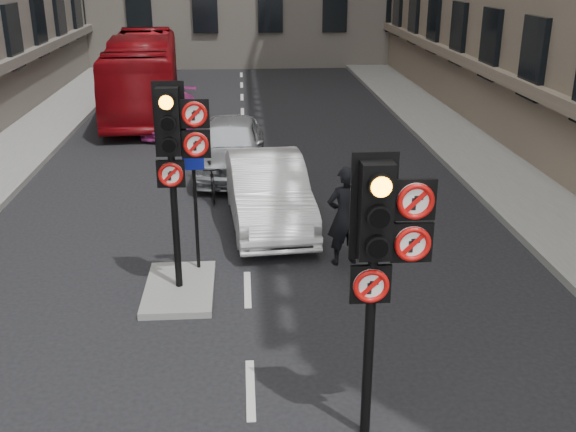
{
  "coord_description": "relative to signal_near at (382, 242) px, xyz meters",
  "views": [
    {
      "loc": [
        -0.03,
        -5.77,
        5.5
      ],
      "look_at": [
        0.5,
        1.82,
        2.6
      ],
      "focal_mm": 42.0,
      "sensor_mm": 36.0,
      "label": 1
    }
  ],
  "objects": [
    {
      "name": "pavement_right",
      "position": [
        5.71,
        11.01,
        -2.5
      ],
      "size": [
        3.0,
        50.0,
        0.16
      ],
      "primitive_type": "cube",
      "color": "gray",
      "rests_on": "ground"
    },
    {
      "name": "centre_island",
      "position": [
        -2.69,
        4.01,
        -2.52
      ],
      "size": [
        1.2,
        2.0,
        0.12
      ],
      "primitive_type": "cube",
      "color": "gray",
      "rests_on": "ground"
    },
    {
      "name": "signal_near",
      "position": [
        0.0,
        0.0,
        0.0
      ],
      "size": [
        0.91,
        0.4,
        3.58
      ],
      "color": "black",
      "rests_on": "ground"
    },
    {
      "name": "signal_far",
      "position": [
        -2.6,
        4.0,
        0.12
      ],
      "size": [
        0.91,
        0.4,
        3.58
      ],
      "color": "black",
      "rests_on": "centre_island"
    },
    {
      "name": "car_silver",
      "position": [
        -1.84,
        11.1,
        -1.81
      ],
      "size": [
        2.01,
        4.59,
        1.54
      ],
      "primitive_type": "imported",
      "rotation": [
        0.0,
        0.0,
        -0.04
      ],
      "color": "#B0B3B8",
      "rests_on": "ground"
    },
    {
      "name": "car_white",
      "position": [
        -0.99,
        7.21,
        -1.83
      ],
      "size": [
        1.97,
        4.7,
        1.51
      ],
      "primitive_type": "imported",
      "rotation": [
        0.0,
        0.0,
        0.08
      ],
      "color": "silver",
      "rests_on": "ground"
    },
    {
      "name": "car_pink",
      "position": [
        -3.92,
        16.22,
        -1.99
      ],
      "size": [
        1.79,
        4.14,
        1.19
      ],
      "primitive_type": "imported",
      "rotation": [
        0.0,
        0.0,
        -0.03
      ],
      "color": "#CA3B9A",
      "rests_on": "ground"
    },
    {
      "name": "bus_red",
      "position": [
        -5.22,
        19.38,
        -1.14
      ],
      "size": [
        3.25,
        10.49,
        2.88
      ],
      "primitive_type": "imported",
      "rotation": [
        0.0,
        0.0,
        0.08
      ],
      "color": "maroon",
      "rests_on": "ground"
    },
    {
      "name": "motorcycle",
      "position": [
        -2.3,
        8.98,
        -2.14
      ],
      "size": [
        0.62,
        1.53,
        0.89
      ],
      "primitive_type": "imported",
      "rotation": [
        0.0,
        0.0,
        0.14
      ],
      "color": "black",
      "rests_on": "ground"
    },
    {
      "name": "motorcyclist",
      "position": [
        0.38,
        5.01,
        -1.61
      ],
      "size": [
        0.8,
        0.62,
        1.95
      ],
      "primitive_type": "imported",
      "rotation": [
        0.0,
        0.0,
        3.38
      ],
      "color": "black",
      "rests_on": "ground"
    },
    {
      "name": "info_sign",
      "position": [
        -2.39,
        4.74,
        -1.03
      ],
      "size": [
        0.38,
        0.14,
        2.22
      ],
      "rotation": [
        0.0,
        0.0,
        0.14
      ],
      "color": "black",
      "rests_on": "centre_island"
    }
  ]
}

